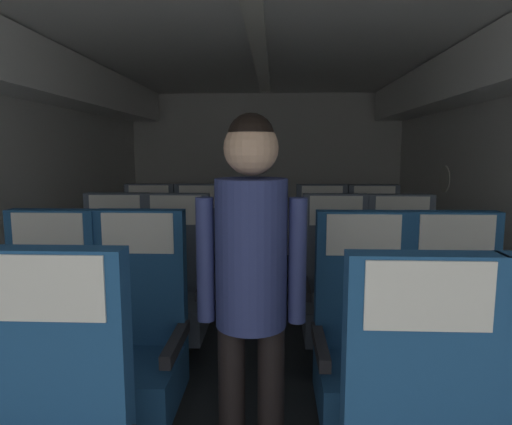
% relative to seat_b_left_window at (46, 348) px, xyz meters
% --- Properties ---
extents(ground, '(3.87, 6.73, 0.02)m').
position_rel_seat_b_left_window_xyz_m(ground, '(0.98, 0.83, -0.48)').
color(ground, '#23282D').
extents(fuselage_shell, '(3.75, 6.38, 2.24)m').
position_rel_seat_b_left_window_xyz_m(fuselage_shell, '(0.98, 1.10, 1.16)').
color(fuselage_shell, silver).
rests_on(fuselage_shell, ground).
extents(seat_b_left_window, '(0.47, 0.50, 1.13)m').
position_rel_seat_b_left_window_xyz_m(seat_b_left_window, '(0.00, 0.00, 0.00)').
color(seat_b_left_window, '#38383D').
rests_on(seat_b_left_window, ground).
extents(seat_b_left_aisle, '(0.47, 0.50, 1.13)m').
position_rel_seat_b_left_window_xyz_m(seat_b_left_aisle, '(0.44, 0.01, 0.00)').
color(seat_b_left_aisle, '#38383D').
rests_on(seat_b_left_aisle, ground).
extents(seat_b_right_aisle, '(0.47, 0.50, 1.13)m').
position_rel_seat_b_left_window_xyz_m(seat_b_right_aisle, '(1.97, 0.02, 0.00)').
color(seat_b_right_aisle, '#38383D').
rests_on(seat_b_right_aisle, ground).
extents(seat_b_right_window, '(0.47, 0.50, 1.13)m').
position_rel_seat_b_left_window_xyz_m(seat_b_right_window, '(1.53, 0.01, 0.00)').
color(seat_b_right_window, '#38383D').
rests_on(seat_b_right_window, ground).
extents(seat_c_left_window, '(0.47, 0.50, 1.13)m').
position_rel_seat_b_left_window_xyz_m(seat_c_left_window, '(0.01, 0.89, 0.00)').
color(seat_c_left_window, '#38383D').
rests_on(seat_c_left_window, ground).
extents(seat_c_left_aisle, '(0.47, 0.50, 1.13)m').
position_rel_seat_b_left_window_xyz_m(seat_c_left_aisle, '(0.44, 0.87, 0.00)').
color(seat_c_left_aisle, '#38383D').
rests_on(seat_c_left_aisle, ground).
extents(seat_c_right_aisle, '(0.47, 0.50, 1.13)m').
position_rel_seat_b_left_window_xyz_m(seat_c_right_aisle, '(1.96, 0.87, 0.00)').
color(seat_c_right_aisle, '#38383D').
rests_on(seat_c_right_aisle, ground).
extents(seat_c_right_window, '(0.47, 0.50, 1.13)m').
position_rel_seat_b_left_window_xyz_m(seat_c_right_window, '(1.52, 0.89, 0.00)').
color(seat_c_right_window, '#38383D').
rests_on(seat_c_right_window, ground).
extents(seat_d_left_window, '(0.47, 0.50, 1.13)m').
position_rel_seat_b_left_window_xyz_m(seat_d_left_window, '(-0.00, 1.75, 0.00)').
color(seat_d_left_window, '#38383D').
rests_on(seat_d_left_window, ground).
extents(seat_d_left_aisle, '(0.47, 0.50, 1.13)m').
position_rel_seat_b_left_window_xyz_m(seat_d_left_aisle, '(0.44, 1.76, 0.00)').
color(seat_d_left_aisle, '#38383D').
rests_on(seat_d_left_aisle, ground).
extents(seat_d_right_aisle, '(0.47, 0.50, 1.13)m').
position_rel_seat_b_left_window_xyz_m(seat_d_right_aisle, '(1.97, 1.76, 0.00)').
color(seat_d_right_aisle, '#38383D').
rests_on(seat_d_right_aisle, ground).
extents(seat_d_right_window, '(0.47, 0.50, 1.13)m').
position_rel_seat_b_left_window_xyz_m(seat_d_right_window, '(1.52, 1.76, 0.00)').
color(seat_d_right_window, '#38383D').
rests_on(seat_d_right_window, ground).
extents(flight_attendant, '(0.43, 0.28, 1.56)m').
position_rel_seat_b_left_window_xyz_m(flight_attendant, '(1.02, -0.31, 0.49)').
color(flight_attendant, black).
rests_on(flight_attendant, ground).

